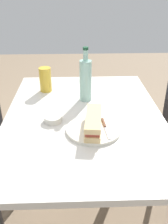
{
  "coord_description": "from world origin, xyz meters",
  "views": [
    {
      "loc": [
        1.16,
        -0.04,
        1.41
      ],
      "look_at": [
        0.0,
        0.0,
        0.79
      ],
      "focal_mm": 40.88,
      "sensor_mm": 36.0,
      "label": 1
    }
  ],
  "objects_px": {
    "dining_table": "(84,135)",
    "plate_near": "(93,130)",
    "baguette_sandwich_near": "(93,122)",
    "beer_glass": "(45,80)",
    "knife_near": "(105,127)",
    "olive_bowl": "(53,119)",
    "water_bottle": "(86,80)"
  },
  "relations": [
    {
      "from": "dining_table",
      "to": "plate_near",
      "type": "bearing_deg",
      "value": 13.76
    },
    {
      "from": "dining_table",
      "to": "baguette_sandwich_near",
      "type": "bearing_deg",
      "value": 13.76
    },
    {
      "from": "dining_table",
      "to": "beer_glass",
      "type": "relative_size",
      "value": 7.61
    },
    {
      "from": "dining_table",
      "to": "knife_near",
      "type": "bearing_deg",
      "value": 32.24
    },
    {
      "from": "olive_bowl",
      "to": "knife_near",
      "type": "bearing_deg",
      "value": 69.55
    },
    {
      "from": "water_bottle",
      "to": "beer_glass",
      "type": "bearing_deg",
      "value": -119.94
    },
    {
      "from": "baguette_sandwich_near",
      "to": "olive_bowl",
      "type": "bearing_deg",
      "value": -116.91
    },
    {
      "from": "knife_near",
      "to": "olive_bowl",
      "type": "xyz_separation_m",
      "value": [
        -0.09,
        -0.25,
        -0.0
      ]
    },
    {
      "from": "water_bottle",
      "to": "beer_glass",
      "type": "relative_size",
      "value": 2.05
    },
    {
      "from": "beer_glass",
      "to": "olive_bowl",
      "type": "height_order",
      "value": "beer_glass"
    },
    {
      "from": "beer_glass",
      "to": "water_bottle",
      "type": "bearing_deg",
      "value": 60.06
    },
    {
      "from": "baguette_sandwich_near",
      "to": "water_bottle",
      "type": "xyz_separation_m",
      "value": [
        -0.34,
        -0.02,
        0.08
      ]
    },
    {
      "from": "water_bottle",
      "to": "beer_glass",
      "type": "distance_m",
      "value": 0.28
    },
    {
      "from": "baguette_sandwich_near",
      "to": "water_bottle",
      "type": "distance_m",
      "value": 0.35
    },
    {
      "from": "dining_table",
      "to": "olive_bowl",
      "type": "bearing_deg",
      "value": -70.49
    },
    {
      "from": "dining_table",
      "to": "water_bottle",
      "type": "bearing_deg",
      "value": 175.31
    },
    {
      "from": "baguette_sandwich_near",
      "to": "beer_glass",
      "type": "height_order",
      "value": "beer_glass"
    },
    {
      "from": "plate_near",
      "to": "olive_bowl",
      "type": "height_order",
      "value": "olive_bowl"
    },
    {
      "from": "plate_near",
      "to": "beer_glass",
      "type": "relative_size",
      "value": 1.69
    },
    {
      "from": "dining_table",
      "to": "olive_bowl",
      "type": "relative_size",
      "value": 12.39
    },
    {
      "from": "dining_table",
      "to": "beer_glass",
      "type": "bearing_deg",
      "value": -145.56
    },
    {
      "from": "water_bottle",
      "to": "olive_bowl",
      "type": "height_order",
      "value": "water_bottle"
    },
    {
      "from": "baguette_sandwich_near",
      "to": "olive_bowl",
      "type": "relative_size",
      "value": 2.68
    },
    {
      "from": "dining_table",
      "to": "beer_glass",
      "type": "distance_m",
      "value": 0.45
    },
    {
      "from": "beer_glass",
      "to": "olive_bowl",
      "type": "relative_size",
      "value": 1.63
    },
    {
      "from": "water_bottle",
      "to": "beer_glass",
      "type": "height_order",
      "value": "water_bottle"
    },
    {
      "from": "plate_near",
      "to": "baguette_sandwich_near",
      "type": "distance_m",
      "value": 0.04
    },
    {
      "from": "knife_near",
      "to": "olive_bowl",
      "type": "distance_m",
      "value": 0.27
    },
    {
      "from": "plate_near",
      "to": "beer_glass",
      "type": "xyz_separation_m",
      "value": [
        -0.48,
        -0.26,
        0.07
      ]
    },
    {
      "from": "dining_table",
      "to": "plate_near",
      "type": "height_order",
      "value": "plate_near"
    },
    {
      "from": "plate_near",
      "to": "knife_near",
      "type": "bearing_deg",
      "value": 95.36
    },
    {
      "from": "plate_near",
      "to": "beer_glass",
      "type": "height_order",
      "value": "beer_glass"
    }
  ]
}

